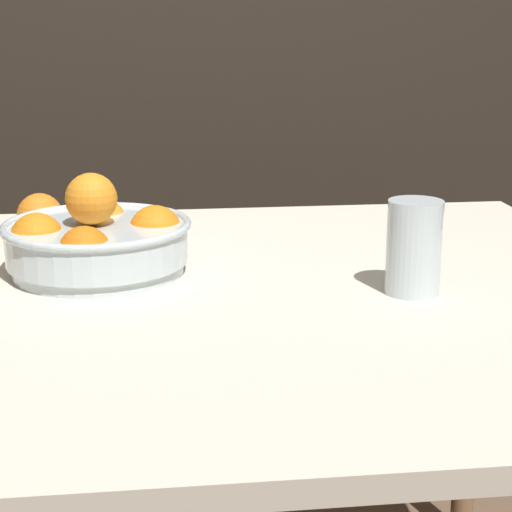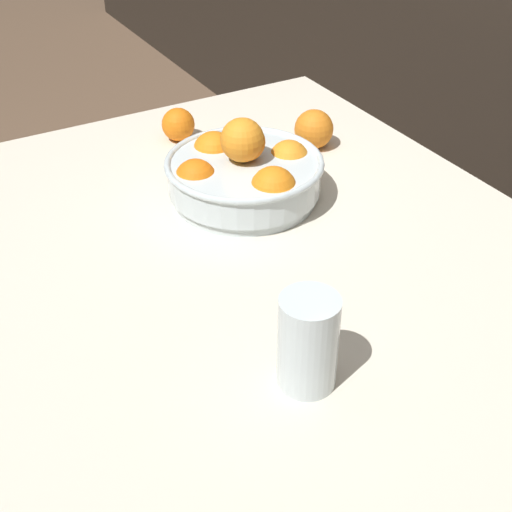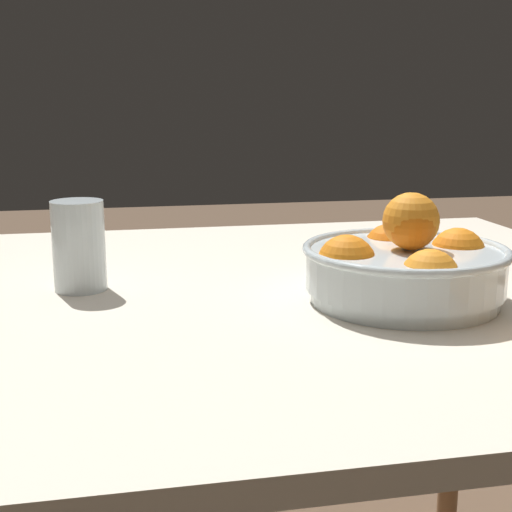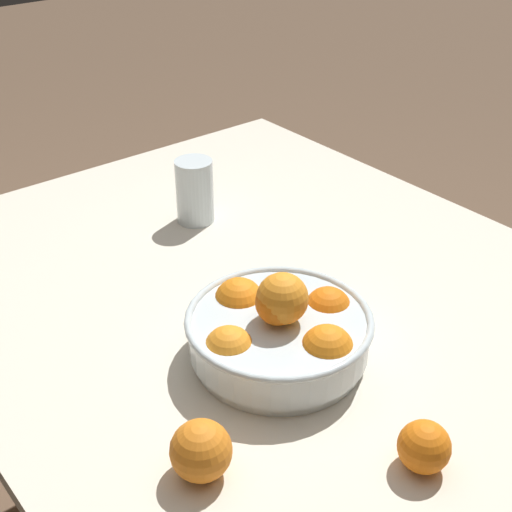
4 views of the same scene
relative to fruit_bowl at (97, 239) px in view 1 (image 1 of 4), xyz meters
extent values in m
cube|color=beige|center=(0.18, -0.11, -0.07)|extent=(1.28, 1.07, 0.03)
cylinder|color=#936B47|center=(0.76, 0.37, -0.46)|extent=(0.05, 0.05, 0.75)
cylinder|color=silver|center=(0.00, 0.00, -0.04)|extent=(0.26, 0.26, 0.02)
cylinder|color=silver|center=(0.00, 0.00, -0.01)|extent=(0.28, 0.28, 0.06)
torus|color=silver|center=(0.00, 0.00, 0.02)|extent=(0.29, 0.29, 0.01)
sphere|color=orange|center=(0.09, 0.01, 0.01)|extent=(0.08, 0.08, 0.08)
sphere|color=orange|center=(0.01, 0.09, 0.00)|extent=(0.08, 0.08, 0.08)
sphere|color=orange|center=(-0.09, -0.02, 0.01)|extent=(0.08, 0.08, 0.08)
sphere|color=orange|center=(-0.01, -0.09, 0.00)|extent=(0.08, 0.08, 0.08)
sphere|color=orange|center=(-0.01, 0.00, 0.06)|extent=(0.08, 0.08, 0.08)
sphere|color=orange|center=(0.00, 0.01, 0.06)|extent=(0.07, 0.07, 0.07)
cylinder|color=#F4A314|center=(0.45, -0.16, -0.01)|extent=(0.07, 0.07, 0.09)
cylinder|color=silver|center=(0.45, -0.16, 0.01)|extent=(0.08, 0.08, 0.13)
sphere|color=orange|center=(-0.11, 0.23, -0.01)|extent=(0.08, 0.08, 0.08)
camera|label=1|loc=(0.09, -1.28, 0.33)|focal=60.00mm
camera|label=2|loc=(1.00, -0.54, 0.62)|focal=50.00mm
camera|label=3|loc=(0.40, 0.91, 0.23)|focal=50.00mm
camera|label=4|loc=(-0.65, 0.57, 0.67)|focal=50.00mm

